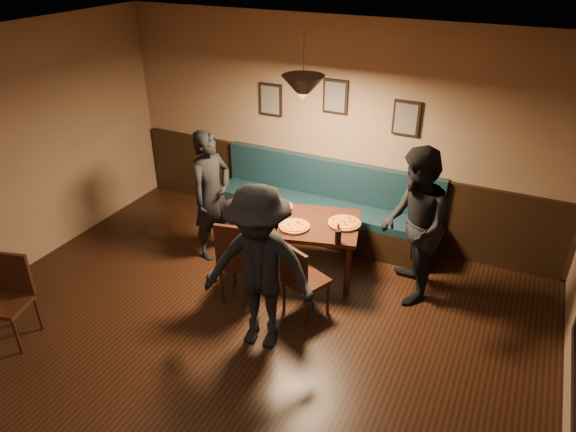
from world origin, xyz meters
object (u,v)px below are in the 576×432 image
object	(u,v)px
booth_bench	(323,203)
soda_glass	(338,237)
diner_left	(212,195)
cafe_chair_far	(6,303)
diner_right	(414,227)
chair_near_left	(243,258)
dining_table	(301,247)
chair_near_right	(306,278)
diner_front	(259,270)
tabasco_bottle	(338,227)

from	to	relation	value
booth_bench	soda_glass	distance (m)	1.36
diner_left	cafe_chair_far	xyz separation A→B (m)	(-0.94, -2.25, -0.36)
diner_right	soda_glass	world-z (taller)	diner_right
chair_near_left	diner_left	size ratio (longest dim) A/B	0.61
dining_table	chair_near_right	size ratio (longest dim) A/B	1.50
diner_left	cafe_chair_far	world-z (taller)	diner_left
chair_near_right	diner_left	size ratio (longest dim) A/B	0.54
chair_near_right	soda_glass	distance (m)	0.56
soda_glass	cafe_chair_far	bearing A→B (deg)	-142.10
cafe_chair_far	diner_right	bearing A→B (deg)	-158.87
booth_bench	diner_right	xyz separation A→B (m)	(1.34, -0.78, 0.38)
booth_bench	cafe_chair_far	world-z (taller)	booth_bench
chair_near_left	dining_table	bearing A→B (deg)	49.45
chair_near_left	diner_front	size ratio (longest dim) A/B	0.59
tabasco_bottle	chair_near_left	bearing A→B (deg)	-142.29
chair_near_left	diner_front	bearing A→B (deg)	-58.66
diner_left	diner_front	world-z (taller)	diner_front
diner_right	diner_front	distance (m)	1.79
dining_table	diner_left	world-z (taller)	diner_left
chair_near_left	chair_near_right	distance (m)	0.75
chair_near_left	diner_right	xyz separation A→B (m)	(1.64, 0.82, 0.38)
dining_table	cafe_chair_far	world-z (taller)	cafe_chair_far
soda_glass	booth_bench	bearing A→B (deg)	118.62
diner_right	soda_glass	bearing A→B (deg)	-80.88
chair_near_right	diner_front	size ratio (longest dim) A/B	0.51
booth_bench	dining_table	world-z (taller)	booth_bench
chair_near_right	tabasco_bottle	distance (m)	0.71
diner_left	soda_glass	world-z (taller)	diner_left
booth_bench	soda_glass	size ratio (longest dim) A/B	19.42
diner_right	diner_front	bearing A→B (deg)	-58.72
chair_near_right	diner_front	world-z (taller)	diner_front
diner_right	cafe_chair_far	distance (m)	4.18
dining_table	soda_glass	size ratio (longest dim) A/B	8.55
booth_bench	diner_right	bearing A→B (deg)	-30.05
diner_right	diner_front	size ratio (longest dim) A/B	1.02
diner_right	tabasco_bottle	distance (m)	0.81
diner_left	dining_table	bearing A→B (deg)	-75.09
soda_glass	tabasco_bottle	world-z (taller)	soda_glass
chair_near_left	diner_right	size ratio (longest dim) A/B	0.57
diner_left	diner_right	distance (m)	2.42
dining_table	chair_near_right	distance (m)	0.76
dining_table	cafe_chair_far	size ratio (longest dim) A/B	1.45
diner_left	diner_front	distance (m)	1.77
chair_near_right	cafe_chair_far	distance (m)	2.97
dining_table	soda_glass	distance (m)	0.74
booth_bench	cafe_chair_far	bearing A→B (deg)	-121.88
chair_near_left	soda_glass	world-z (taller)	chair_near_left
dining_table	tabasco_bottle	xyz separation A→B (m)	(0.46, -0.03, 0.41)
diner_right	cafe_chair_far	world-z (taller)	diner_right
dining_table	chair_near_left	world-z (taller)	chair_near_left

